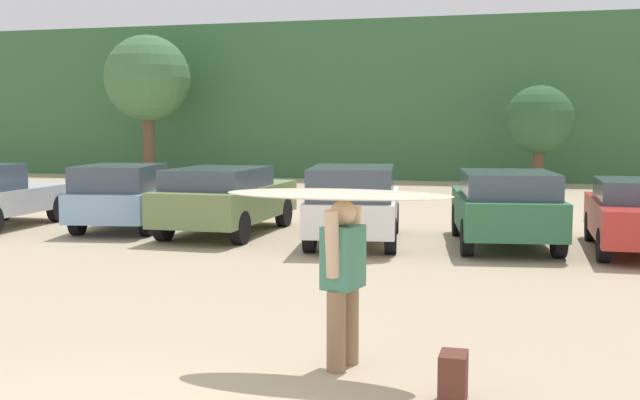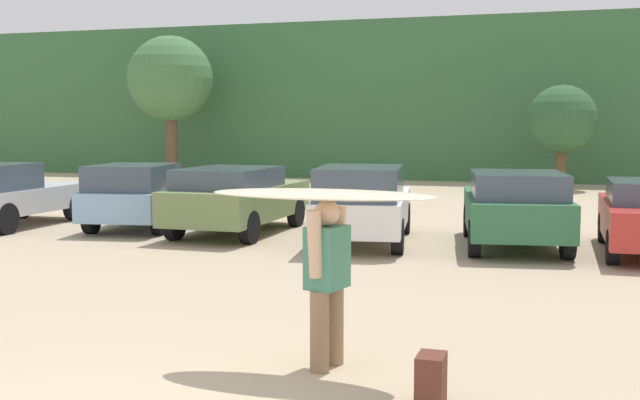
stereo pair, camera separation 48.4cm
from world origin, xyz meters
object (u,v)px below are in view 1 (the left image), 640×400
Objects in this scene: parked_car_sky_blue at (130,195)px; backpack_dropped at (453,378)px; parked_car_olive_green at (226,198)px; person_adult at (343,274)px; parked_car_forest_green at (505,206)px; parked_car_white at (354,203)px; surfboard_cream at (337,194)px.

parked_car_sky_blue is 10.01× the size of backpack_dropped.
parked_car_olive_green is 9.79m from person_adult.
parked_car_olive_green is (2.50, -0.30, 0.04)m from parked_car_sky_blue.
parked_car_olive_green is 9.64× the size of backpack_dropped.
parked_car_white is at bearing 89.09° from parked_car_forest_green.
parked_car_forest_green is (2.98, 0.42, -0.02)m from parked_car_white.
parked_car_olive_green is at bearing -62.64° from surfboard_cream.
surfboard_cream is at bearing 161.74° from parked_car_forest_green.
backpack_dropped is (1.18, -0.72, -0.74)m from person_adult.
backpack_dropped is at bearing 170.19° from parked_car_forest_green.
person_adult is (1.65, -7.96, 0.13)m from parked_car_white.
parked_car_olive_green is 0.97× the size of parked_car_white.
parked_car_forest_green is at bearing -102.24° from parked_car_sky_blue.
surfboard_cream is (1.59, -7.96, 0.92)m from parked_car_white.
parked_car_sky_blue is at bearing 83.48° from parked_car_olive_green.
parked_car_olive_green reaches higher than backpack_dropped.
parked_car_sky_blue is 1.04× the size of parked_car_olive_green.
parked_car_white is 1.05× the size of parked_car_forest_green.
person_adult is at bearing -177.61° from surfboard_cream.
person_adult reaches higher than parked_car_white.
parked_car_sky_blue is 5.64m from parked_car_white.
parked_car_sky_blue is at bearing -52.26° from surfboard_cream.
parked_car_forest_green is 2.50× the size of person_adult.
surfboard_cream reaches higher than person_adult.
parked_car_olive_green is at bearing -47.28° from person_adult.
parked_car_forest_green is 9.12m from backpack_dropped.
parked_car_forest_green is at bearing -85.05° from person_adult.
parked_car_white is 9.15m from backpack_dropped.
surfboard_cream is 2.10m from backpack_dropped.
parked_car_white reaches higher than parked_car_olive_green.
parked_car_olive_green is at bearing 79.14° from parked_car_forest_green.
parked_car_forest_green is 1.84× the size of surfboard_cream.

